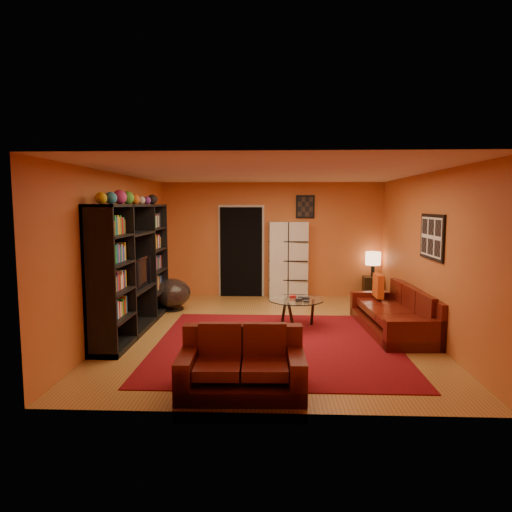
{
  "coord_description": "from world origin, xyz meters",
  "views": [
    {
      "loc": [
        0.06,
        -7.38,
        2.08
      ],
      "look_at": [
        -0.24,
        0.1,
        1.25
      ],
      "focal_mm": 32.0,
      "sensor_mm": 36.0,
      "label": 1
    }
  ],
  "objects_px": {
    "coffee_table": "(296,302)",
    "table_lamp": "(373,259)",
    "sofa": "(399,314)",
    "storage_cabinet": "(288,260)",
    "loveseat": "(242,365)",
    "bowl_chair": "(171,293)",
    "tv": "(137,272)",
    "side_table": "(372,288)",
    "entertainment_unit": "(133,268)"
  },
  "relations": [
    {
      "from": "coffee_table",
      "to": "table_lamp",
      "type": "relative_size",
      "value": 1.71
    },
    {
      "from": "sofa",
      "to": "storage_cabinet",
      "type": "bearing_deg",
      "value": 120.11
    },
    {
      "from": "loveseat",
      "to": "coffee_table",
      "type": "xyz_separation_m",
      "value": [
        0.73,
        2.74,
        0.15
      ]
    },
    {
      "from": "bowl_chair",
      "to": "tv",
      "type": "bearing_deg",
      "value": -98.77
    },
    {
      "from": "tv",
      "to": "sofa",
      "type": "relative_size",
      "value": 0.37
    },
    {
      "from": "storage_cabinet",
      "to": "side_table",
      "type": "height_order",
      "value": "storage_cabinet"
    },
    {
      "from": "storage_cabinet",
      "to": "bowl_chair",
      "type": "xyz_separation_m",
      "value": [
        -2.37,
        -1.3,
        -0.52
      ]
    },
    {
      "from": "sofa",
      "to": "table_lamp",
      "type": "height_order",
      "value": "table_lamp"
    },
    {
      "from": "entertainment_unit",
      "to": "loveseat",
      "type": "xyz_separation_m",
      "value": [
        1.98,
        -2.42,
        -0.76
      ]
    },
    {
      "from": "storage_cabinet",
      "to": "coffee_table",
      "type": "bearing_deg",
      "value": -93.37
    },
    {
      "from": "coffee_table",
      "to": "storage_cabinet",
      "type": "xyz_separation_m",
      "value": [
        -0.07,
        2.49,
        0.42
      ]
    },
    {
      "from": "tv",
      "to": "bowl_chair",
      "type": "bearing_deg",
      "value": -8.77
    },
    {
      "from": "bowl_chair",
      "to": "side_table",
      "type": "relative_size",
      "value": 1.55
    },
    {
      "from": "loveseat",
      "to": "bowl_chair",
      "type": "height_order",
      "value": "loveseat"
    },
    {
      "from": "sofa",
      "to": "storage_cabinet",
      "type": "relative_size",
      "value": 1.38
    },
    {
      "from": "side_table",
      "to": "sofa",
      "type": "bearing_deg",
      "value": -92.39
    },
    {
      "from": "entertainment_unit",
      "to": "sofa",
      "type": "bearing_deg",
      "value": 1.46
    },
    {
      "from": "sofa",
      "to": "table_lamp",
      "type": "xyz_separation_m",
      "value": [
        0.11,
        2.64,
        0.61
      ]
    },
    {
      "from": "side_table",
      "to": "coffee_table",
      "type": "bearing_deg",
      "value": -126.7
    },
    {
      "from": "bowl_chair",
      "to": "table_lamp",
      "type": "bearing_deg",
      "value": 16.38
    },
    {
      "from": "coffee_table",
      "to": "table_lamp",
      "type": "bearing_deg",
      "value": 53.3
    },
    {
      "from": "entertainment_unit",
      "to": "coffee_table",
      "type": "relative_size",
      "value": 3.16
    },
    {
      "from": "sofa",
      "to": "side_table",
      "type": "xyz_separation_m",
      "value": [
        0.11,
        2.64,
        -0.03
      ]
    },
    {
      "from": "coffee_table",
      "to": "bowl_chair",
      "type": "distance_m",
      "value": 2.71
    },
    {
      "from": "storage_cabinet",
      "to": "loveseat",
      "type": "bearing_deg",
      "value": -102.21
    },
    {
      "from": "bowl_chair",
      "to": "side_table",
      "type": "bearing_deg",
      "value": 16.38
    },
    {
      "from": "coffee_table",
      "to": "side_table",
      "type": "bearing_deg",
      "value": 53.3
    },
    {
      "from": "loveseat",
      "to": "table_lamp",
      "type": "relative_size",
      "value": 2.55
    },
    {
      "from": "bowl_chair",
      "to": "loveseat",
      "type": "bearing_deg",
      "value": -66.56
    },
    {
      "from": "tv",
      "to": "coffee_table",
      "type": "height_order",
      "value": "tv"
    },
    {
      "from": "loveseat",
      "to": "coffee_table",
      "type": "bearing_deg",
      "value": -16.68
    },
    {
      "from": "loveseat",
      "to": "side_table",
      "type": "height_order",
      "value": "loveseat"
    },
    {
      "from": "storage_cabinet",
      "to": "table_lamp",
      "type": "relative_size",
      "value": 3.09
    },
    {
      "from": "sofa",
      "to": "loveseat",
      "type": "height_order",
      "value": "same"
    },
    {
      "from": "sofa",
      "to": "table_lamp",
      "type": "bearing_deg",
      "value": 84.3
    },
    {
      "from": "entertainment_unit",
      "to": "side_table",
      "type": "height_order",
      "value": "entertainment_unit"
    },
    {
      "from": "loveseat",
      "to": "storage_cabinet",
      "type": "relative_size",
      "value": 0.83
    },
    {
      "from": "entertainment_unit",
      "to": "sofa",
      "type": "relative_size",
      "value": 1.27
    },
    {
      "from": "tv",
      "to": "coffee_table",
      "type": "bearing_deg",
      "value": -84.17
    },
    {
      "from": "entertainment_unit",
      "to": "coffee_table",
      "type": "xyz_separation_m",
      "value": [
        2.71,
        0.31,
        -0.62
      ]
    },
    {
      "from": "bowl_chair",
      "to": "table_lamp",
      "type": "distance_m",
      "value": 4.47
    },
    {
      "from": "coffee_table",
      "to": "table_lamp",
      "type": "xyz_separation_m",
      "value": [
        1.82,
        2.44,
        0.46
      ]
    },
    {
      "from": "loveseat",
      "to": "table_lamp",
      "type": "bearing_deg",
      "value": -27.9
    },
    {
      "from": "entertainment_unit",
      "to": "table_lamp",
      "type": "height_order",
      "value": "entertainment_unit"
    },
    {
      "from": "storage_cabinet",
      "to": "side_table",
      "type": "xyz_separation_m",
      "value": [
        1.88,
        -0.05,
        -0.61
      ]
    },
    {
      "from": "entertainment_unit",
      "to": "table_lamp",
      "type": "xyz_separation_m",
      "value": [
        4.53,
        2.75,
        -0.15
      ]
    },
    {
      "from": "storage_cabinet",
      "to": "side_table",
      "type": "relative_size",
      "value": 3.43
    },
    {
      "from": "sofa",
      "to": "side_table",
      "type": "distance_m",
      "value": 2.64
    },
    {
      "from": "storage_cabinet",
      "to": "bowl_chair",
      "type": "height_order",
      "value": "storage_cabinet"
    },
    {
      "from": "table_lamp",
      "to": "entertainment_unit",
      "type": "bearing_deg",
      "value": -148.71
    }
  ]
}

